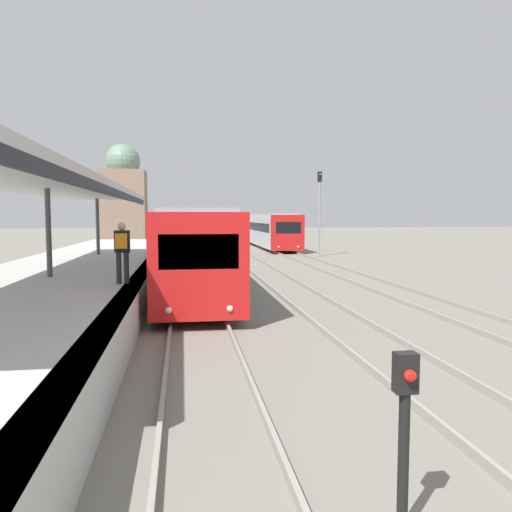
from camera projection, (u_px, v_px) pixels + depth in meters
name	position (u px, v px, depth m)	size (l,w,h in m)	color
platform_canopy	(49.00, 186.00, 14.90)	(4.00, 22.08, 2.86)	beige
person_on_platform	(122.00, 248.00, 13.47)	(0.40, 0.40, 1.66)	#2D2D33
train_near	(187.00, 228.00, 45.87)	(2.53, 68.28, 3.09)	red
train_far	(257.00, 227.00, 52.78)	(2.48, 31.97, 3.07)	red
signal_post_near	(405.00, 422.00, 4.44)	(0.20, 0.21, 1.67)	black
signal_mast_far	(319.00, 204.00, 35.09)	(0.28, 0.29, 5.97)	gray
distant_domed_building	(124.00, 198.00, 50.87)	(4.49, 4.49, 10.14)	#89705B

